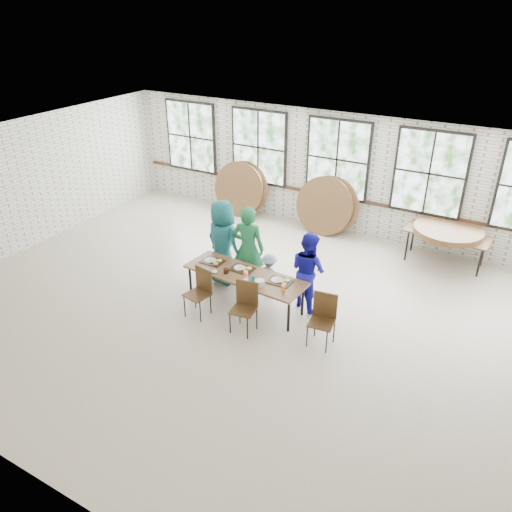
{
  "coord_description": "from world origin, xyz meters",
  "views": [
    {
      "loc": [
        4.11,
        -6.86,
        5.44
      ],
      "look_at": [
        0.0,
        0.4,
        1.05
      ],
      "focal_mm": 35.0,
      "sensor_mm": 36.0,
      "label": 1
    }
  ],
  "objects_px": {
    "chair_near_right": "(245,302)",
    "storage_table": "(447,236)",
    "chair_near_left": "(201,288)",
    "dining_table": "(245,276)"
  },
  "relations": [
    {
      "from": "chair_near_right",
      "to": "storage_table",
      "type": "distance_m",
      "value": 5.11
    },
    {
      "from": "chair_near_left",
      "to": "storage_table",
      "type": "height_order",
      "value": "chair_near_left"
    },
    {
      "from": "dining_table",
      "to": "storage_table",
      "type": "height_order",
      "value": "same"
    },
    {
      "from": "chair_near_right",
      "to": "storage_table",
      "type": "xyz_separation_m",
      "value": [
        2.63,
        4.38,
        0.13
      ]
    },
    {
      "from": "dining_table",
      "to": "storage_table",
      "type": "relative_size",
      "value": 1.32
    },
    {
      "from": "dining_table",
      "to": "chair_near_left",
      "type": "bearing_deg",
      "value": -132.37
    },
    {
      "from": "dining_table",
      "to": "storage_table",
      "type": "bearing_deg",
      "value": 55.76
    },
    {
      "from": "dining_table",
      "to": "chair_near_right",
      "type": "distance_m",
      "value": 0.71
    },
    {
      "from": "dining_table",
      "to": "storage_table",
      "type": "distance_m",
      "value": 4.81
    },
    {
      "from": "chair_near_left",
      "to": "chair_near_right",
      "type": "xyz_separation_m",
      "value": [
        0.98,
        -0.01,
        0.0
      ]
    }
  ]
}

